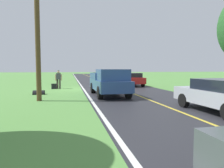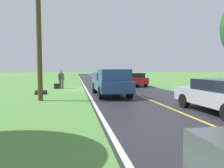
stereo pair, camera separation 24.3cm
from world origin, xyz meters
name	(u,v)px [view 1 (the left image)]	position (x,y,z in m)	size (l,w,h in m)	color
ground_plane	(74,89)	(0.00, 0.00, 0.00)	(200.00, 200.00, 0.00)	#568E42
road_surface	(119,88)	(-4.28, 0.00, 0.00)	(7.16, 120.00, 0.00)	#28282D
lane_edge_line	(83,89)	(-0.88, 0.00, 0.01)	(0.16, 117.60, 0.00)	silver
lane_centre_line	(119,88)	(-4.28, 0.00, 0.01)	(0.14, 117.60, 0.00)	gold
hitchhiker_walking	(58,78)	(1.37, -0.67, 0.98)	(0.62, 0.51, 1.75)	#4C473D
suitcase_carried	(54,86)	(1.79, -0.56, 0.24)	(0.20, 0.46, 0.49)	black
pickup_truck_passing	(110,82)	(-2.31, 5.26, 0.97)	(2.18, 5.44, 1.82)	#2D4C84
sedan_mid_oncoming	(221,95)	(-5.92, 11.52, 0.75)	(2.05, 4.46, 1.41)	#B2B7C1
sedan_near_oncoming	(131,79)	(-6.22, -2.45, 0.75)	(1.96, 4.42, 1.41)	red
utility_pole_roadside	(38,36)	(2.10, 6.63, 3.70)	(0.28, 0.28, 7.40)	brown
drainage_culvert	(39,94)	(2.56, 3.45, 0.00)	(0.60, 0.60, 0.80)	black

